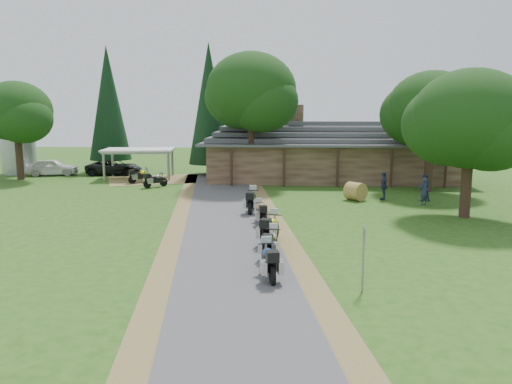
# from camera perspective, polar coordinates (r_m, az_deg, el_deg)

# --- Properties ---
(ground) EXTENTS (120.00, 120.00, 0.00)m
(ground) POSITION_cam_1_polar(r_m,az_deg,el_deg) (18.95, -2.86, -8.20)
(ground) COLOR #284C15
(ground) RESTS_ON ground
(driveway) EXTENTS (51.95, 51.95, 0.00)m
(driveway) POSITION_cam_1_polar(r_m,az_deg,el_deg) (22.83, -3.07, -5.17)
(driveway) COLOR #414143
(driveway) RESTS_ON ground
(lodge) EXTENTS (21.40, 9.40, 4.90)m
(lodge) POSITION_cam_1_polar(r_m,az_deg,el_deg) (42.30, 8.68, 4.76)
(lodge) COLOR brown
(lodge) RESTS_ON ground
(silo) EXTENTS (3.06, 3.06, 6.12)m
(silo) POSITION_cam_1_polar(r_m,az_deg,el_deg) (50.37, -25.58, 5.37)
(silo) COLOR gray
(silo) RESTS_ON ground
(carport) EXTENTS (6.23, 4.55, 2.51)m
(carport) POSITION_cam_1_polar(r_m,az_deg,el_deg) (43.60, -13.17, 3.18)
(carport) COLOR silver
(carport) RESTS_ON ground
(car_white_sedan) EXTENTS (3.59, 6.07, 1.90)m
(car_white_sedan) POSITION_cam_1_polar(r_m,az_deg,el_deg) (47.91, -22.31, 2.89)
(car_white_sedan) COLOR silver
(car_white_sedan) RESTS_ON ground
(car_dark_suv) EXTENTS (2.83, 5.53, 2.03)m
(car_dark_suv) POSITION_cam_1_polar(r_m,az_deg,el_deg) (46.57, -15.93, 3.15)
(car_dark_suv) COLOR black
(car_dark_suv) RESTS_ON ground
(motorcycle_row_a) EXTENTS (0.98, 2.00, 1.31)m
(motorcycle_row_a) POSITION_cam_1_polar(r_m,az_deg,el_deg) (17.24, 1.47, -7.70)
(motorcycle_row_a) COLOR #234291
(motorcycle_row_a) RESTS_ON ground
(motorcycle_row_b) EXTENTS (0.88, 1.87, 1.23)m
(motorcycle_row_b) POSITION_cam_1_polar(r_m,az_deg,el_deg) (19.62, 1.74, -5.72)
(motorcycle_row_b) COLOR #ACAFB3
(motorcycle_row_b) RESTS_ON ground
(motorcycle_row_c) EXTENTS (1.14, 2.15, 1.40)m
(motorcycle_row_c) POSITION_cam_1_polar(r_m,az_deg,el_deg) (21.63, 1.70, -4.06)
(motorcycle_row_c) COLOR yellow
(motorcycle_row_c) RESTS_ON ground
(motorcycle_row_d) EXTENTS (0.93, 1.86, 1.22)m
(motorcycle_row_d) POSITION_cam_1_polar(r_m,az_deg,el_deg) (25.33, 0.54, -2.30)
(motorcycle_row_d) COLOR #BD561B
(motorcycle_row_d) RESTS_ON ground
(motorcycle_row_e) EXTENTS (0.79, 2.11, 1.42)m
(motorcycle_row_e) POSITION_cam_1_polar(r_m,az_deg,el_deg) (28.25, -0.48, -0.88)
(motorcycle_row_e) COLOR black
(motorcycle_row_e) RESTS_ON ground
(motorcycle_carport_a) EXTENTS (1.76, 1.64, 1.24)m
(motorcycle_carport_a) POSITION_cam_1_polar(r_m,az_deg,el_deg) (40.77, -13.06, 1.88)
(motorcycle_carport_a) COLOR #E2CF00
(motorcycle_carport_a) RESTS_ON ground
(motorcycle_carport_b) EXTENTS (1.67, 1.70, 1.23)m
(motorcycle_carport_b) POSITION_cam_1_polar(r_m,az_deg,el_deg) (38.25, -11.42, 1.46)
(motorcycle_carport_b) COLOR gray
(motorcycle_carport_b) RESTS_ON ground
(person_a) EXTENTS (0.69, 0.68, 1.99)m
(person_a) POSITION_cam_1_polar(r_m,az_deg,el_deg) (31.94, 18.64, 0.33)
(person_a) COLOR #2A3151
(person_a) RESTS_ON ground
(person_b) EXTENTS (0.61, 0.47, 2.01)m
(person_b) POSITION_cam_1_polar(r_m,az_deg,el_deg) (33.45, 18.66, 0.73)
(person_b) COLOR #2A3151
(person_b) RESTS_ON ground
(person_c) EXTENTS (0.57, 0.70, 2.16)m
(person_c) POSITION_cam_1_polar(r_m,az_deg,el_deg) (33.11, 14.41, 0.97)
(person_c) COLOR #2A3151
(person_c) RESTS_ON ground
(hay_bale) EXTENTS (1.58, 1.57, 1.16)m
(hay_bale) POSITION_cam_1_polar(r_m,az_deg,el_deg) (32.62, 11.29, 0.08)
(hay_bale) COLOR olive
(hay_bale) RESTS_ON ground
(sign_post) EXTENTS (0.38, 0.06, 2.14)m
(sign_post) POSITION_cam_1_polar(r_m,az_deg,el_deg) (16.19, 12.16, -7.51)
(sign_post) COLOR gray
(sign_post) RESTS_ON ground
(oak_lodge_left) EXTENTS (6.87, 6.87, 11.63)m
(oak_lodge_left) POSITION_cam_1_polar(r_m,az_deg,el_deg) (38.58, -0.55, 9.45)
(oak_lodge_left) COLOR #11340F
(oak_lodge_left) RESTS_ON ground
(oak_lodge_right) EXTENTS (6.26, 6.26, 9.38)m
(oak_lodge_right) POSITION_cam_1_polar(r_m,az_deg,el_deg) (37.28, 19.38, 7.21)
(oak_lodge_right) COLOR #11340F
(oak_lodge_right) RESTS_ON ground
(oak_driveway) EXTENTS (6.18, 6.18, 8.52)m
(oak_driveway) POSITION_cam_1_polar(r_m,az_deg,el_deg) (28.74, 23.20, 5.67)
(oak_driveway) COLOR #11340F
(oak_driveway) RESTS_ON ground
(oak_silo) EXTENTS (5.79, 5.79, 9.14)m
(oak_silo) POSITION_cam_1_polar(r_m,az_deg,el_deg) (45.87, -25.65, 6.96)
(oak_silo) COLOR #11340F
(oak_silo) RESTS_ON ground
(cedar_near) EXTENTS (3.79, 3.79, 11.66)m
(cedar_near) POSITION_cam_1_polar(r_m,az_deg,el_deg) (44.93, -5.35, 9.40)
(cedar_near) COLOR black
(cedar_near) RESTS_ON ground
(cedar_far) EXTENTS (3.93, 3.93, 11.80)m
(cedar_far) POSITION_cam_1_polar(r_m,az_deg,el_deg) (50.17, -16.49, 9.13)
(cedar_far) COLOR black
(cedar_far) RESTS_ON ground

